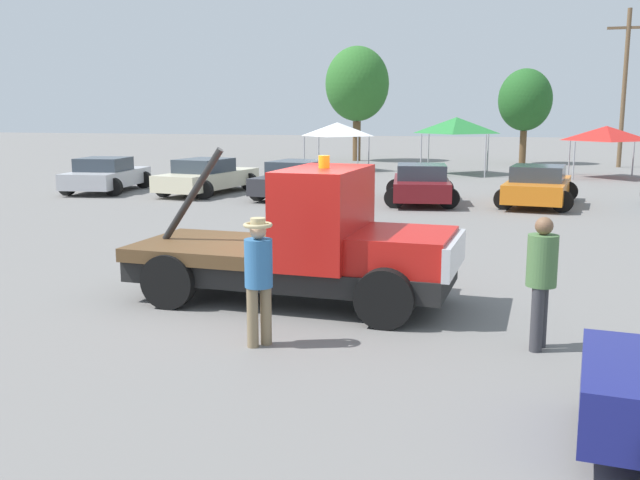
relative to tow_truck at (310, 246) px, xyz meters
name	(u,v)px	position (x,y,z in m)	size (l,w,h in m)	color
ground_plane	(291,301)	(-0.33, 0.01, -0.94)	(160.00, 160.00, 0.00)	slate
tow_truck	(310,246)	(0.00, 0.00, 0.00)	(5.41, 2.43, 2.51)	black
person_near_truck	(541,274)	(3.55, -1.45, 0.08)	(0.39, 0.39, 1.77)	#38383D
person_at_hood	(259,271)	(-0.04, -2.28, 0.08)	(0.38, 0.38, 1.73)	#847051
parked_car_silver	(106,175)	(-12.18, 13.68, -0.29)	(2.85, 4.48, 1.34)	#B7B7BC
parked_car_cream	(207,177)	(-8.11, 14.11, -0.29)	(2.86, 5.06, 1.34)	beige
parked_car_charcoal	(300,179)	(-4.39, 14.00, -0.29)	(2.87, 5.06, 1.34)	#2D2D33
parked_car_maroon	(421,184)	(0.12, 13.39, -0.29)	(2.83, 4.47, 1.34)	maroon
parked_car_orange	(538,186)	(3.95, 13.84, -0.29)	(2.79, 4.75, 1.34)	orange
canopy_tent_white	(337,129)	(-5.88, 25.79, 1.23)	(2.89, 2.89, 2.53)	#9E9EA3
canopy_tent_green	(456,125)	(0.32, 25.21, 1.47)	(3.10, 3.10, 2.81)	#9E9EA3
canopy_tent_red	(606,133)	(7.25, 25.00, 1.14)	(3.01, 3.01, 2.43)	#9E9EA3
tree_left	(357,84)	(-6.53, 33.56, 3.82)	(3.97, 3.97, 7.09)	brown
tree_center	(525,100)	(3.62, 33.56, 2.81)	(3.13, 3.13, 5.58)	brown
utility_pole	(624,84)	(8.83, 32.23, 3.63)	(2.20, 0.24, 8.61)	brown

